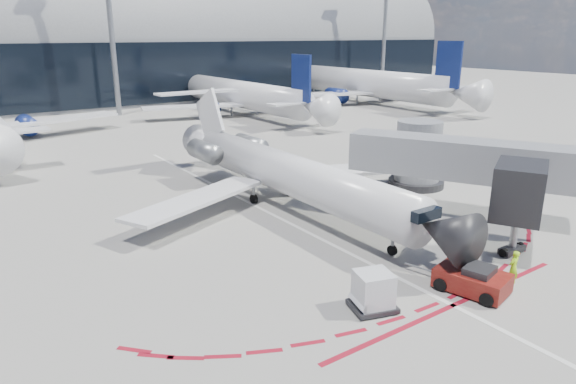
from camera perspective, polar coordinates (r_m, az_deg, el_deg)
ground at (r=30.16m, az=0.40°, el=-3.60°), size 260.00×260.00×0.00m
apron_centerline at (r=31.71m, az=-1.69°, el=-2.54°), size 0.25×40.00×0.01m
apron_stop_bar at (r=22.65m, az=17.86°, el=-11.91°), size 14.00×0.25×0.01m
terminal_building at (r=89.50m, az=-25.24°, el=14.23°), size 150.00×24.15×24.00m
jet_bridge at (r=33.77m, az=17.19°, el=3.24°), size 10.03×15.20×4.90m
light_mast_centre at (r=74.15m, az=-19.15°, el=17.69°), size 0.70×0.70×25.00m
light_mast_east at (r=100.65m, az=10.72°, el=17.94°), size 0.70×0.70×25.00m
regional_jet at (r=32.97m, az=-0.64°, el=2.34°), size 21.89×27.00×6.76m
pushback_tug at (r=23.85m, az=19.81°, el=-9.14°), size 2.57×4.77×1.22m
ramp_worker at (r=25.04m, az=23.76°, el=-7.69°), size 0.58×0.38×1.59m
uld_container at (r=21.23m, az=9.45°, el=-10.86°), size 2.09×1.92×1.63m
bg_airliner_1 at (r=72.06m, az=-5.29°, el=12.81°), size 32.69×34.62×10.58m
bg_airliner_2 at (r=85.15m, az=8.59°, el=13.93°), size 37.87×40.10×12.25m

